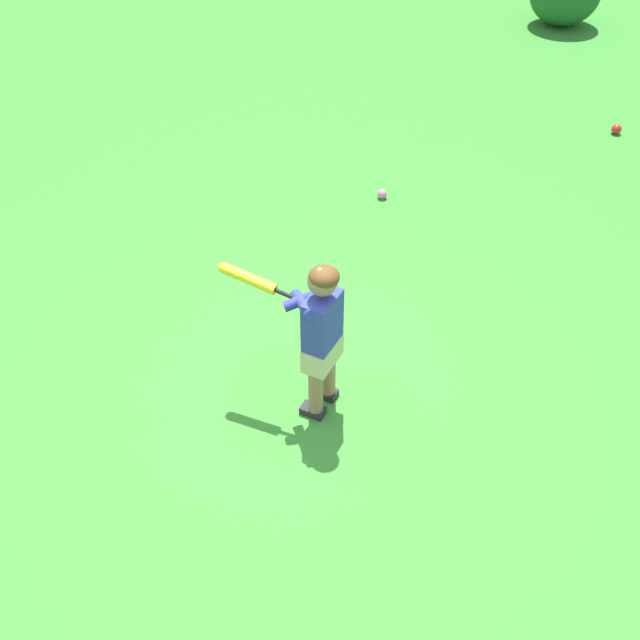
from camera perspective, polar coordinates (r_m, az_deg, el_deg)
ground_plane at (r=4.88m, az=-1.50°, el=-6.38°), size 40.00×40.00×0.00m
child_batter at (r=4.44m, az=-0.19°, el=-0.47°), size 0.73×0.49×1.08m
play_ball_behind_batter at (r=8.29m, az=21.00°, el=13.00°), size 0.10×0.10×0.10m
play_ball_center_lawn at (r=6.77m, az=4.60°, el=9.25°), size 0.08×0.08×0.08m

